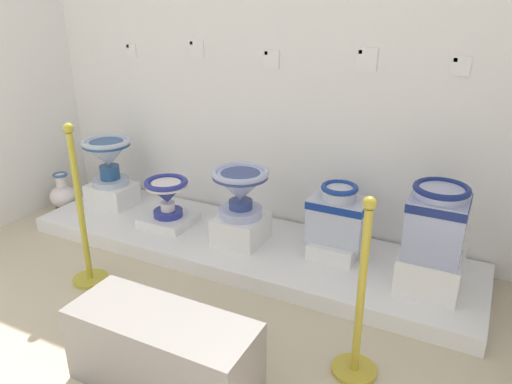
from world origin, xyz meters
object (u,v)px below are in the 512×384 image
object	(u,v)px
plinth_block_pale_glazed	(241,228)
info_placard_first	(131,50)
plinth_block_rightmost	(429,271)
decorative_vase_corner	(63,195)
antique_toilet_rightmost	(437,219)
info_placard_fifth	(461,66)
antique_toilet_leftmost	(108,155)
stanchion_post_near_left	(84,232)
info_placard_third	(271,59)
antique_toilet_squat_floral	(338,213)
plinth_block_squat_floral	(336,247)
stanchion_post_near_right	(359,321)
plinth_block_leftmost	(112,194)
plinth_block_tall_cobalt	(169,219)
info_placard_second	(196,49)
antique_toilet_pale_glazed	(240,187)
museum_bench	(164,352)
antique_toilet_tall_cobalt	(167,192)
info_placard_fourth	(367,59)

from	to	relation	value
plinth_block_pale_glazed	info_placard_first	bearing A→B (deg)	159.63
plinth_block_rightmost	decorative_vase_corner	bearing A→B (deg)	179.34
antique_toilet_rightmost	info_placard_fifth	bearing A→B (deg)	94.54
antique_toilet_leftmost	antique_toilet_rightmost	world-z (taller)	antique_toilet_rightmost
antique_toilet_leftmost	stanchion_post_near_left	xyz separation A→B (m)	(0.55, -0.86, -0.19)
antique_toilet_rightmost	plinth_block_rightmost	bearing A→B (deg)	0.00
info_placard_first	info_placard_third	bearing A→B (deg)	0.00
info_placard_third	decorative_vase_corner	bearing A→B (deg)	-165.07
info_placard_first	info_placard_fifth	xyz separation A→B (m)	(2.54, 0.00, 0.03)
antique_toilet_squat_floral	decorative_vase_corner	xyz separation A→B (m)	(-2.45, -0.12, -0.28)
plinth_block_squat_floral	stanchion_post_near_right	xyz separation A→B (m)	(0.41, -0.93, 0.15)
info_placard_third	stanchion_post_near_right	size ratio (longest dim) A/B	0.14
plinth_block_pale_glazed	info_placard_fifth	bearing A→B (deg)	20.26
stanchion_post_near_right	antique_toilet_rightmost	bearing A→B (deg)	74.05
plinth_block_leftmost	stanchion_post_near_left	world-z (taller)	stanchion_post_near_left
plinth_block_tall_cobalt	info_placard_first	bearing A→B (deg)	142.79
plinth_block_squat_floral	stanchion_post_near_left	distance (m)	1.67
antique_toilet_leftmost	info_placard_first	size ratio (longest dim) A/B	3.58
info_placard_second	plinth_block_leftmost	bearing A→B (deg)	-149.57
antique_toilet_rightmost	info_placard_second	xyz separation A→B (m)	(-1.94, 0.51, 0.81)
plinth_block_pale_glazed	antique_toilet_rightmost	world-z (taller)	antique_toilet_rightmost
antique_toilet_leftmost	plinth_block_rightmost	bearing A→B (deg)	-2.76
info_placard_second	stanchion_post_near_right	xyz separation A→B (m)	(1.72, -1.29, -1.07)
info_placard_first	stanchion_post_near_left	bearing A→B (deg)	-66.65
plinth_block_tall_cobalt	info_placard_fifth	bearing A→B (deg)	13.97
antique_toilet_leftmost	antique_toilet_pale_glazed	world-z (taller)	antique_toilet_leftmost
plinth_block_tall_cobalt	stanchion_post_near_left	world-z (taller)	stanchion_post_near_left
antique_toilet_leftmost	plinth_block_tall_cobalt	xyz separation A→B (m)	(0.64, -0.09, -0.41)
antique_toilet_pale_glazed	decorative_vase_corner	xyz separation A→B (m)	(-1.77, -0.00, -0.39)
antique_toilet_squat_floral	info_placard_fifth	xyz separation A→B (m)	(0.60, 0.35, 0.96)
plinth_block_leftmost	plinth_block_rightmost	xyz separation A→B (m)	(2.59, -0.12, 0.02)
info_placard_third	info_placard_fifth	distance (m)	1.27
plinth_block_squat_floral	info_placard_second	size ratio (longest dim) A/B	2.39
plinth_block_squat_floral	info_placard_fifth	size ratio (longest dim) A/B	2.96
antique_toilet_pale_glazed	plinth_block_tall_cobalt	bearing A→B (deg)	-179.47
antique_toilet_pale_glazed	museum_bench	size ratio (longest dim) A/B	0.44
info_placard_third	stanchion_post_near_right	bearing A→B (deg)	-49.86
antique_toilet_tall_cobalt	antique_toilet_pale_glazed	bearing A→B (deg)	0.53
antique_toilet_pale_glazed	info_placard_fifth	world-z (taller)	info_placard_fifth
plinth_block_tall_cobalt	info_placard_fifth	size ratio (longest dim) A/B	3.20
plinth_block_squat_floral	antique_toilet_squat_floral	xyz separation A→B (m)	(0.00, 0.00, 0.25)
museum_bench	antique_toilet_tall_cobalt	bearing A→B (deg)	125.29
plinth_block_rightmost	decorative_vase_corner	size ratio (longest dim) A/B	1.05
antique_toilet_pale_glazed	decorative_vase_corner	bearing A→B (deg)	-179.87
plinth_block_tall_cobalt	antique_toilet_leftmost	bearing A→B (deg)	171.92
stanchion_post_near_right	info_placard_fourth	bearing A→B (deg)	107.14
info_placard_fifth	stanchion_post_near_left	xyz separation A→B (m)	(-2.00, -1.25, -1.02)
info_placard_first	info_placard_second	bearing A→B (deg)	0.00
plinth_block_leftmost	decorative_vase_corner	bearing A→B (deg)	-169.65
plinth_block_leftmost	info_placard_first	size ratio (longest dim) A/B	3.31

